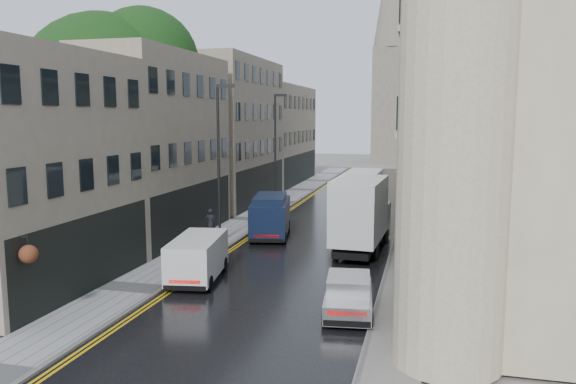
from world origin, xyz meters
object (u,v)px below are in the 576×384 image
at_px(tree_near, 105,124).
at_px(lamp_post_far, 275,151).
at_px(navy_van, 251,220).
at_px(lamp_post_near, 219,165).
at_px(tree_far, 196,130).
at_px(silver_hatchback, 325,306).
at_px(cream_bus, 335,200).
at_px(white_lorry, 336,219).
at_px(white_van, 168,267).
at_px(pedestrian, 211,223).

relative_size(tree_near, lamp_post_far, 1.55).
xyz_separation_m(navy_van, lamp_post_near, (-1.68, -0.71, 3.26)).
bearing_deg(tree_far, silver_hatchback, -58.01).
height_order(cream_bus, white_lorry, white_lorry).
relative_size(cream_bus, white_van, 2.50).
distance_m(navy_van, lamp_post_far, 13.38).
distance_m(pedestrian, lamp_post_far, 13.01).
xyz_separation_m(tree_near, silver_hatchback, (15.42, -11.21, -6.19)).
bearing_deg(pedestrian, cream_bus, -133.33).
bearing_deg(lamp_post_near, cream_bus, 45.83).
distance_m(silver_hatchback, lamp_post_near, 14.44).
bearing_deg(silver_hatchback, lamp_post_near, 119.80).
bearing_deg(silver_hatchback, cream_bus, 91.73).
bearing_deg(lamp_post_near, pedestrian, 120.96).
height_order(tree_far, white_lorry, tree_far).
xyz_separation_m(white_van, pedestrian, (-1.98, 9.80, -0.03)).
xyz_separation_m(tree_far, lamp_post_far, (6.55, 0.53, -1.62)).
relative_size(pedestrian, lamp_post_far, 0.20).
distance_m(tree_near, tree_far, 13.02).
bearing_deg(pedestrian, lamp_post_near, 129.88).
distance_m(white_van, navy_van, 9.49).
height_order(navy_van, lamp_post_far, lamp_post_far).
bearing_deg(lamp_post_far, cream_bus, -61.09).
height_order(white_lorry, navy_van, white_lorry).
xyz_separation_m(cream_bus, navy_van, (-3.69, -7.87, -0.18)).
distance_m(lamp_post_near, lamp_post_far, 13.54).
bearing_deg(tree_near, tree_far, 88.68).
distance_m(silver_hatchback, lamp_post_far, 26.47).
bearing_deg(tree_near, navy_van, 4.58).
height_order(cream_bus, white_van, cream_bus).
height_order(white_van, navy_van, navy_van).
relative_size(white_lorry, silver_hatchback, 1.97).
height_order(tree_near, lamp_post_far, tree_near).
height_order(tree_far, lamp_post_near, tree_far).
bearing_deg(lamp_post_near, white_van, -95.56).
relative_size(tree_near, lamp_post_near, 1.54).
distance_m(tree_near, navy_van, 10.51).
height_order(white_lorry, lamp_post_near, lamp_post_near).
distance_m(white_lorry, pedestrian, 8.46).
relative_size(tree_near, silver_hatchback, 3.56).
bearing_deg(white_van, pedestrian, 92.61).
distance_m(cream_bus, lamp_post_far, 8.16).
bearing_deg(cream_bus, tree_far, 161.60).
relative_size(white_van, lamp_post_far, 0.50).
bearing_deg(cream_bus, silver_hatchback, -80.39).
relative_size(white_van, navy_van, 0.85).
bearing_deg(white_lorry, navy_van, 160.72).
relative_size(white_van, lamp_post_near, 0.50).
xyz_separation_m(silver_hatchback, lamp_post_far, (-8.57, 24.75, 3.85)).
xyz_separation_m(tree_far, silver_hatchback, (15.12, -24.21, -5.48)).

